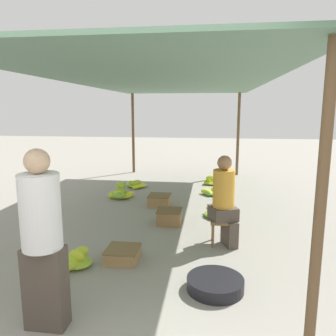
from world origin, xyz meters
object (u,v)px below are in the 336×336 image
vendor_foreground (42,238)px  banana_pile_right_3 (223,176)px  vendor_seated (225,200)px  banana_pile_right_2 (211,181)px  basin_black (215,284)px  crate_far (160,200)px  banana_pile_left_0 (77,260)px  banana_pile_right_1 (220,212)px  crate_near (170,217)px  crate_mid (123,254)px  stool (223,224)px  banana_pile_left_1 (120,194)px  banana_pile_right_0 (215,192)px  banana_pile_left_2 (135,185)px

vendor_foreground → banana_pile_right_3: 6.66m
vendor_seated → banana_pile_right_2: size_ratio=2.96×
vendor_seated → basin_black: vendor_seated is taller
banana_pile_right_3 → crate_far: 2.95m
banana_pile_left_0 → banana_pile_right_1: size_ratio=0.87×
banana_pile_right_2 → crate_near: bearing=-102.8°
crate_near → crate_mid: bearing=-105.9°
vendor_foreground → stool: 2.61m
banana_pile_right_2 → crate_far: 2.25m
banana_pile_left_1 → crate_far: 1.02m
banana_pile_left_0 → banana_pile_right_0: banana_pile_left_0 is taller
crate_far → banana_pile_right_3: bearing=63.2°
banana_pile_right_1 → banana_pile_right_2: (-0.16, 2.58, -0.01)m
basin_black → banana_pile_left_2: (-1.91, 4.44, -0.00)m
banana_pile_right_0 → crate_mid: size_ratio=1.65×
stool → crate_mid: bearing=-151.1°
basin_black → banana_pile_left_0: size_ratio=1.26×
banana_pile_right_0 → vendor_seated: bearing=-88.3°
banana_pile_right_2 → banana_pile_right_3: 0.70m
banana_pile_left_2 → banana_pile_right_0: (1.95, -0.45, -0.00)m
stool → banana_pile_right_3: bearing=88.0°
banana_pile_right_1 → crate_far: bearing=153.9°
vendor_seated → banana_pile_right_0: 2.84m
vendor_foreground → stool: size_ratio=4.26×
banana_pile_right_1 → crate_far: banana_pile_right_1 is taller
banana_pile_right_2 → crate_near: banana_pile_right_2 is taller
vendor_seated → banana_pile_right_1: size_ratio=2.31×
banana_pile_left_0 → banana_pile_right_0: (1.70, 3.68, -0.02)m
banana_pile_left_1 → crate_mid: bearing=-73.7°
vendor_foreground → banana_pile_left_1: (-0.52, 4.18, -0.72)m
banana_pile_left_0 → banana_pile_left_2: size_ratio=0.81×
banana_pile_right_3 → crate_near: banana_pile_right_3 is taller
banana_pile_right_0 → banana_pile_right_1: bearing=-87.9°
crate_near → banana_pile_right_0: bearing=68.8°
banana_pile_left_0 → crate_mid: 0.56m
stool → crate_far: 2.11m
banana_pile_right_1 → banana_pile_right_2: size_ratio=1.28×
banana_pile_left_1 → banana_pile_right_2: size_ratio=1.28×
stool → crate_near: (-0.85, 0.75, -0.18)m
basin_black → banana_pile_left_1: (-1.99, 3.39, 0.04)m
banana_pile_left_0 → banana_pile_right_2: (1.61, 4.67, 0.00)m
stool → crate_near: 1.15m
banana_pile_right_2 → crate_mid: bearing=-103.8°
stool → banana_pile_right_1: 1.19m
basin_black → banana_pile_right_0: (0.04, 3.99, -0.00)m
vendor_seated → basin_black: 1.36m
banana_pile_left_2 → vendor_foreground: bearing=-85.1°
banana_pile_left_0 → banana_pile_left_1: bearing=96.1°
banana_pile_left_2 → crate_mid: 3.99m
vendor_seated → banana_pile_left_2: 3.86m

